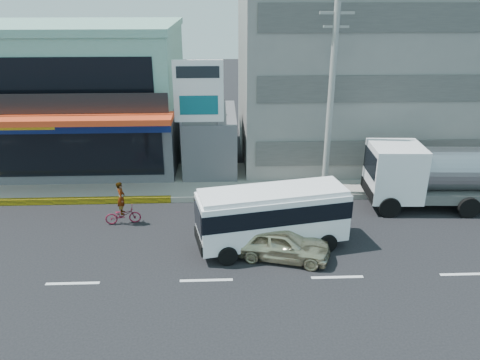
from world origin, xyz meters
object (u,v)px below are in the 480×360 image
(shop_building, at_px, (80,98))
(satellite_dish, at_px, (210,115))
(sedan, at_px, (281,243))
(minibus, at_px, (272,213))
(motorcycle_rider, at_px, (122,210))
(concrete_building, at_px, (369,44))
(billboard, at_px, (199,99))
(utility_pole_near, at_px, (331,101))
(tanker_truck, at_px, (445,175))

(shop_building, bearing_deg, satellite_dish, -20.21)
(sedan, bearing_deg, minibus, 31.70)
(satellite_dish, bearing_deg, shop_building, 159.79)
(sedan, height_order, motorcycle_rider, motorcycle_rider)
(concrete_building, distance_m, minibus, 15.50)
(concrete_building, height_order, sedan, concrete_building)
(billboard, bearing_deg, utility_pole_near, -15.48)
(motorcycle_rider, bearing_deg, concrete_building, 36.03)
(sedan, bearing_deg, concrete_building, -12.05)
(satellite_dish, bearing_deg, utility_pole_near, -30.96)
(billboard, distance_m, motorcycle_rider, 7.03)
(motorcycle_rider, bearing_deg, satellite_dish, 57.09)
(minibus, height_order, tanker_truck, tanker_truck)
(minibus, xyz_separation_m, tanker_truck, (8.93, 3.57, 0.17))
(shop_building, distance_m, motorcycle_rider, 10.50)
(utility_pole_near, xyz_separation_m, minibus, (-3.28, -4.95, -3.59))
(utility_pole_near, distance_m, tanker_truck, 6.74)
(billboard, height_order, minibus, billboard)
(shop_building, height_order, concrete_building, concrete_building)
(satellite_dish, relative_size, billboard, 0.22)
(utility_pole_near, bearing_deg, satellite_dish, 149.04)
(concrete_building, bearing_deg, satellite_dish, -158.20)
(concrete_building, bearing_deg, billboard, -151.08)
(utility_pole_near, distance_m, minibus, 6.94)
(sedan, bearing_deg, motorcycle_rider, 79.99)
(concrete_building, height_order, satellite_dish, concrete_building)
(tanker_truck, bearing_deg, billboard, 165.34)
(concrete_building, relative_size, satellite_dish, 10.67)
(billboard, bearing_deg, satellite_dish, 74.48)
(satellite_dish, xyz_separation_m, motorcycle_rider, (-4.00, -6.18, -2.89))
(concrete_building, distance_m, sedan, 16.47)
(satellite_dish, bearing_deg, minibus, -72.34)
(utility_pole_near, relative_size, tanker_truck, 1.20)
(concrete_building, xyz_separation_m, tanker_truck, (1.65, -8.98, -5.27))
(concrete_building, relative_size, billboard, 2.32)
(billboard, height_order, sedan, billboard)
(utility_pole_near, height_order, minibus, utility_pole_near)
(minibus, relative_size, tanker_truck, 0.79)
(shop_building, distance_m, utility_pole_near, 15.50)
(shop_building, xyz_separation_m, utility_pole_near, (14.00, -6.55, 1.15))
(concrete_building, height_order, utility_pole_near, concrete_building)
(sedan, distance_m, tanker_truck, 9.82)
(billboard, height_order, motorcycle_rider, billboard)
(utility_pole_near, xyz_separation_m, tanker_truck, (5.65, -1.38, -3.42))
(minibus, bearing_deg, utility_pole_near, 56.51)
(sedan, relative_size, tanker_truck, 0.48)
(billboard, bearing_deg, concrete_building, 28.92)
(motorcycle_rider, bearing_deg, billboard, 51.38)
(utility_pole_near, relative_size, minibus, 1.53)
(concrete_building, height_order, motorcycle_rider, concrete_building)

